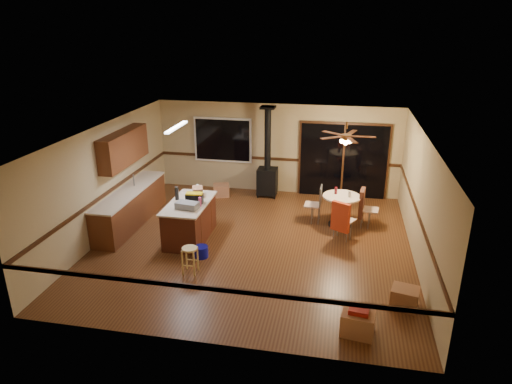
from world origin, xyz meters
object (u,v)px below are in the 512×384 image
(dining_table, at_px, (341,205))
(chair_left, at_px, (317,200))
(toolbox_grey, at_px, (187,205))
(blue_bucket, at_px, (201,252))
(box_under_window, at_px, (221,190))
(bar_stool, at_px, (190,260))
(box_corner_a, at_px, (358,323))
(box_corner_b, at_px, (405,298))
(wood_stove, at_px, (267,172))
(chair_right, at_px, (363,203))
(kitchen_island, at_px, (190,220))
(chair_near, at_px, (341,217))
(toolbox_black, at_px, (194,198))

(dining_table, distance_m, chair_left, 0.60)
(toolbox_grey, xyz_separation_m, blue_bucket, (0.43, -0.47, -0.85))
(blue_bucket, height_order, box_under_window, box_under_window)
(bar_stool, distance_m, box_corner_a, 3.53)
(blue_bucket, xyz_separation_m, box_under_window, (-0.52, 3.60, 0.06))
(box_under_window, distance_m, box_corner_a, 6.74)
(toolbox_grey, distance_m, box_corner_b, 4.83)
(wood_stove, height_order, chair_right, wood_stove)
(blue_bucket, bearing_deg, kitchen_island, 122.35)
(box_corner_b, bearing_deg, chair_near, 115.66)
(chair_near, bearing_deg, box_corner_a, -84.02)
(bar_stool, distance_m, dining_table, 4.11)
(wood_stove, bearing_deg, toolbox_grey, -109.60)
(box_corner_a, bearing_deg, chair_near, 95.98)
(wood_stove, relative_size, box_under_window, 5.63)
(wood_stove, distance_m, dining_table, 2.69)
(dining_table, bearing_deg, kitchen_island, -157.67)
(blue_bucket, relative_size, box_under_window, 0.66)
(toolbox_grey, height_order, box_under_window, toolbox_grey)
(bar_stool, xyz_separation_m, dining_table, (2.92, 2.89, 0.25))
(chair_right, relative_size, box_under_window, 1.56)
(toolbox_grey, height_order, toolbox_black, toolbox_black)
(bar_stool, height_order, chair_right, chair_right)
(blue_bucket, bearing_deg, wood_stove, 78.60)
(box_under_window, bearing_deg, box_corner_b, -45.48)
(kitchen_island, height_order, chair_left, chair_left)
(dining_table, bearing_deg, box_corner_b, -70.26)
(toolbox_black, relative_size, chair_near, 0.54)
(kitchen_island, bearing_deg, dining_table, 22.33)
(toolbox_black, bearing_deg, chair_near, 9.26)
(box_corner_a, height_order, box_corner_b, box_corner_a)
(toolbox_black, bearing_deg, box_corner_a, -37.59)
(chair_left, xyz_separation_m, box_corner_b, (1.78, -3.40, -0.40))
(toolbox_black, distance_m, bar_stool, 1.70)
(box_under_window, bearing_deg, dining_table, -21.97)
(toolbox_grey, bearing_deg, toolbox_black, 82.21)
(toolbox_grey, relative_size, bar_stool, 0.87)
(chair_near, xyz_separation_m, chair_right, (0.51, 0.93, 0.00))
(dining_table, xyz_separation_m, box_corner_a, (0.36, -4.20, -0.33))
(blue_bucket, relative_size, box_corner_a, 0.57)
(toolbox_black, xyz_separation_m, chair_right, (3.80, 1.47, -0.41))
(dining_table, bearing_deg, chair_right, 8.17)
(toolbox_grey, distance_m, chair_right, 4.28)
(chair_left, bearing_deg, box_under_window, 155.57)
(toolbox_grey, relative_size, blue_bucket, 1.64)
(blue_bucket, xyz_separation_m, chair_left, (2.30, 2.32, 0.47))
(chair_near, bearing_deg, blue_bucket, -154.87)
(chair_near, xyz_separation_m, box_corner_b, (1.17, -2.44, -0.41))
(chair_near, distance_m, chair_right, 1.06)
(dining_table, height_order, box_under_window, dining_table)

